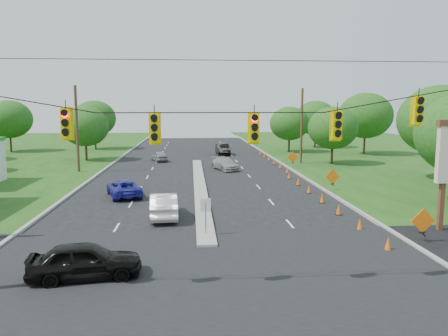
{
  "coord_description": "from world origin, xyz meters",
  "views": [
    {
      "loc": [
        -0.75,
        -16.39,
        6.8
      ],
      "look_at": [
        1.43,
        12.02,
        2.8
      ],
      "focal_mm": 35.0,
      "sensor_mm": 36.0,
      "label": 1
    }
  ],
  "objects": [
    {
      "name": "ground",
      "position": [
        0.0,
        0.0,
        0.0
      ],
      "size": [
        160.0,
        160.0,
        0.0
      ],
      "primitive_type": "plane",
      "color": "black",
      "rests_on": "ground"
    },
    {
      "name": "median",
      "position": [
        0.0,
        21.0,
        0.0
      ],
      "size": [
        1.0,
        34.0,
        0.18
      ],
      "primitive_type": "cube",
      "color": "gray",
      "rests_on": "ground"
    },
    {
      "name": "curb_right",
      "position": [
        10.1,
        30.0,
        0.0
      ],
      "size": [
        0.25,
        110.0,
        0.16
      ],
      "primitive_type": "cube",
      "color": "gray",
      "rests_on": "ground"
    },
    {
      "name": "cone_6",
      "position": [
        8.58,
        24.0,
        0.35
      ],
      "size": [
        0.32,
        0.32,
        0.7
      ],
      "primitive_type": "cone",
      "color": "#FB600D",
      "rests_on": "ground"
    },
    {
      "name": "curb_left",
      "position": [
        -10.1,
        30.0,
        0.0
      ],
      "size": [
        0.25,
        110.0,
        0.16
      ],
      "primitive_type": "cube",
      "color": "gray",
      "rests_on": "ground"
    },
    {
      "name": "tree_12",
      "position": [
        14.0,
        48.0,
        4.34
      ],
      "size": [
        5.88,
        5.88,
        6.86
      ],
      "color": "black",
      "rests_on": "ground"
    },
    {
      "name": "median_sign",
      "position": [
        0.0,
        6.0,
        1.46
      ],
      "size": [
        0.55,
        0.06,
        2.05
      ],
      "color": "gray",
      "rests_on": "ground"
    },
    {
      "name": "utility_pole_far_right",
      "position": [
        12.5,
        35.0,
        4.5
      ],
      "size": [
        0.28,
        0.28,
        9.0
      ],
      "primitive_type": "cylinder",
      "color": "#422D1C",
      "rests_on": "ground"
    },
    {
      "name": "tree_8",
      "position": [
        22.0,
        22.0,
        5.58
      ],
      "size": [
        7.56,
        7.56,
        8.82
      ],
      "color": "black",
      "rests_on": "ground"
    },
    {
      "name": "silver_car_oncoming",
      "position": [
        -4.7,
        38.66,
        0.63
      ],
      "size": [
        2.53,
        3.97,
        1.26
      ],
      "primitive_type": "imported",
      "rotation": [
        0.0,
        0.0,
        3.45
      ],
      "color": "gray",
      "rests_on": "ground"
    },
    {
      "name": "tree_4",
      "position": [
        -28.0,
        52.0,
        4.96
      ],
      "size": [
        6.72,
        6.72,
        7.84
      ],
      "color": "black",
      "rests_on": "ground"
    },
    {
      "name": "cone_0",
      "position": [
        8.58,
        3.0,
        0.35
      ],
      "size": [
        0.32,
        0.32,
        0.7
      ],
      "primitive_type": "cone",
      "color": "#FB600D",
      "rests_on": "ground"
    },
    {
      "name": "cone_1",
      "position": [
        8.58,
        6.5,
        0.35
      ],
      "size": [
        0.32,
        0.32,
        0.7
      ],
      "primitive_type": "cone",
      "color": "#FB600D",
      "rests_on": "ground"
    },
    {
      "name": "work_sign_0",
      "position": [
        10.8,
        4.0,
        1.09
      ],
      "size": [
        1.27,
        0.58,
        1.37
      ],
      "color": "black",
      "rests_on": "ground"
    },
    {
      "name": "work_sign_1",
      "position": [
        10.8,
        18.0,
        1.09
      ],
      "size": [
        1.27,
        0.58,
        1.37
      ],
      "color": "black",
      "rests_on": "ground"
    },
    {
      "name": "tree_11",
      "position": [
        20.0,
        55.0,
        4.96
      ],
      "size": [
        6.72,
        6.72,
        7.84
      ],
      "color": "black",
      "rests_on": "ground"
    },
    {
      "name": "cross_street",
      "position": [
        0.0,
        0.0,
        0.0
      ],
      "size": [
        160.0,
        14.0,
        0.02
      ],
      "primitive_type": "cube",
      "color": "black",
      "rests_on": "ground"
    },
    {
      "name": "tree_9",
      "position": [
        16.0,
        34.0,
        4.34
      ],
      "size": [
        5.88,
        5.88,
        6.86
      ],
      "color": "black",
      "rests_on": "ground"
    },
    {
      "name": "cone_9",
      "position": [
        9.18,
        34.5,
        0.35
      ],
      "size": [
        0.32,
        0.32,
        0.7
      ],
      "primitive_type": "cone",
      "color": "#FB600D",
      "rests_on": "ground"
    },
    {
      "name": "silver_car_far",
      "position": [
        2.97,
        30.49,
        0.65
      ],
      "size": [
        3.14,
        4.85,
        1.31
      ],
      "primitive_type": "imported",
      "rotation": [
        0.0,
        0.0,
        0.32
      ],
      "color": "#989898",
      "rests_on": "ground"
    },
    {
      "name": "cone_11",
      "position": [
        9.18,
        41.5,
        0.35
      ],
      "size": [
        0.32,
        0.32,
        0.7
      ],
      "primitive_type": "cone",
      "color": "#FB600D",
      "rests_on": "ground"
    },
    {
      "name": "white_sedan",
      "position": [
        -2.46,
        10.21,
        0.76
      ],
      "size": [
        1.96,
        4.75,
        1.53
      ],
      "primitive_type": "imported",
      "rotation": [
        0.0,
        0.0,
        3.22
      ],
      "color": "silver",
      "rests_on": "ground"
    },
    {
      "name": "black_sedan",
      "position": [
        -4.97,
        0.61,
        0.75
      ],
      "size": [
        4.59,
        2.34,
        1.5
      ],
      "primitive_type": "imported",
      "rotation": [
        0.0,
        0.0,
        1.7
      ],
      "color": "black",
      "rests_on": "ground"
    },
    {
      "name": "signal_span",
      "position": [
        -0.05,
        -1.0,
        4.97
      ],
      "size": [
        25.6,
        0.32,
        9.0
      ],
      "color": "#422D1C",
      "rests_on": "ground"
    },
    {
      "name": "blue_pickup",
      "position": [
        -5.88,
        16.89,
        0.65
      ],
      "size": [
        3.46,
        5.14,
        1.31
      ],
      "primitive_type": "imported",
      "rotation": [
        0.0,
        0.0,
        3.44
      ],
      "color": "#24249C",
      "rests_on": "ground"
    },
    {
      "name": "tree_10",
      "position": [
        24.0,
        44.0,
        5.58
      ],
      "size": [
        7.56,
        7.56,
        8.82
      ],
      "color": "black",
      "rests_on": "ground"
    },
    {
      "name": "utility_pole_far_left",
      "position": [
        -12.5,
        30.0,
        4.5
      ],
      "size": [
        0.28,
        0.28,
        9.0
      ],
      "primitive_type": "cylinder",
      "color": "#422D1C",
      "rests_on": "ground"
    },
    {
      "name": "tree_6",
      "position": [
        -16.0,
        55.0,
        4.96
      ],
      "size": [
        6.72,
        6.72,
        7.84
      ],
      "color": "black",
      "rests_on": "ground"
    },
    {
      "name": "cone_10",
      "position": [
        9.18,
        38.0,
        0.35
      ],
      "size": [
        0.32,
        0.32,
        0.7
      ],
      "primitive_type": "cone",
      "color": "#FB600D",
      "rests_on": "ground"
    },
    {
      "name": "cone_12",
      "position": [
        9.18,
        45.0,
        0.35
      ],
      "size": [
        0.32,
        0.32,
        0.7
      ],
      "primitive_type": "cone",
      "color": "#FB600D",
      "rests_on": "ground"
    },
    {
      "name": "cone_5",
      "position": [
        8.58,
        20.5,
        0.35
      ],
      "size": [
        0.32,
        0.32,
        0.7
      ],
      "primitive_type": "cone",
      "color": "#FB600D",
      "rests_on": "ground"
    },
    {
      "name": "tree_5",
      "position": [
        -14.0,
        40.0,
        4.34
      ],
      "size": [
        5.88,
        5.88,
        6.86
      ],
      "color": "black",
      "rests_on": "ground"
    },
    {
      "name": "dark_car_receding",
      "position": [
        3.82,
        45.56,
        0.79
      ],
      "size": [
        1.91,
        4.89,
        1.59
      ],
      "primitive_type": "imported",
      "rotation": [
        0.0,
        0.0,
        0.05
      ],
      "color": "black",
      "rests_on": "ground"
    },
    {
      "name": "cone_2",
      "position": [
        8.58,
        10.0,
        0.35
      ],
      "size": [
        0.32,
        0.32,
        0.7
      ],
      "primitive_type": "cone",
      "color": "#FB600D",
      "rests_on": "ground"
    },
    {
      "name": "cone_3",
      "position": [
        8.58,
        13.5,
        0.35
      ],
      "size": [
        0.32,
        0.32,
        0.7
      ],
      "primitive_type": "cone",
      "color": "#FB600D",
      "rests_on": "ground"
    },
    {
      "name": "cone_7",
      "position": [
        9.18,
        27.5,
        0.35
      ],
      "size": [
        0.32,
        0.32,
        0.7
      ],
      "primitive_type": "cone",
      "color": "#FB600D",
      "rests_on": "ground"
    },
    {
      "name": "cone_8",
      "position": [
        9.18,
        31.0,
        0.35
      ],
      "size": [
        0.32,
        0.32,
        0.7
      ],
      "primitive_type": "cone",
      "color": "#FB600D",
      "rests_on": "ground"
    },
    {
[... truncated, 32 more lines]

